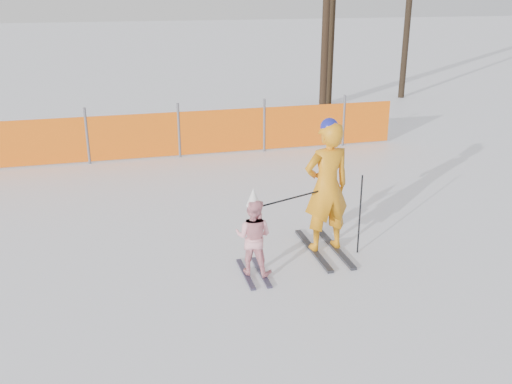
# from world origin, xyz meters

# --- Properties ---
(ground) EXTENTS (120.00, 120.00, 0.00)m
(ground) POSITION_xyz_m (0.00, 0.00, 0.00)
(ground) COLOR white
(ground) RESTS_ON ground
(adult) EXTENTS (0.74, 1.43, 2.00)m
(adult) POSITION_xyz_m (1.03, 0.46, 1.00)
(adult) COLOR black
(adult) RESTS_ON ground
(child) EXTENTS (0.65, 0.88, 1.25)m
(child) POSITION_xyz_m (-0.17, -0.01, 0.57)
(child) COLOR black
(child) RESTS_ON ground
(ski_poles) EXTENTS (1.55, 0.40, 1.20)m
(ski_poles) POSITION_xyz_m (1.00, 0.24, 0.77)
(ski_poles) COLOR black
(ski_poles) RESTS_ON ground
(safety_fence) EXTENTS (15.23, 0.06, 1.25)m
(safety_fence) POSITION_xyz_m (-2.86, 5.88, 0.56)
(safety_fence) COLOR #595960
(safety_fence) RESTS_ON ground
(tree_trunks) EXTENTS (3.55, 1.23, 7.05)m
(tree_trunks) POSITION_xyz_m (5.64, 10.86, 3.23)
(tree_trunks) COLOR black
(tree_trunks) RESTS_ON ground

